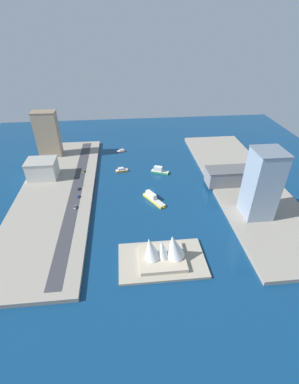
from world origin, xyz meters
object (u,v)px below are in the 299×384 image
van_white (75,207)px  hatchback_blue (78,196)px  water_taxi_orange (122,170)px  tower_tall_glass (262,184)px  apartment_midrise_tan (48,134)px  warehouse_low_gray (228,176)px  tugboat_red (121,151)px  taxi_yellow_cab (83,171)px  suv_black (79,189)px  traffic_light_waterfront (83,183)px  opera_landmark (164,250)px  ferry_yellow_fast (153,198)px  ferry_green_doubledeck (159,171)px  hotel_broad_white (42,169)px

van_white → hatchback_blue: size_ratio=1.19×
water_taxi_orange → tower_tall_glass: size_ratio=0.26×
apartment_midrise_tan → warehouse_low_gray: bearing=155.6°
tugboat_red → taxi_yellow_cab: 68.54m
tower_tall_glass → taxi_yellow_cab: (151.89, -87.52, -28.02)m
suv_black → taxi_yellow_cab: taxi_yellow_cab is taller
tower_tall_glass → traffic_light_waterfront: 161.50m
tower_tall_glass → opera_landmark: 96.47m
opera_landmark → tugboat_red: bearing=-81.7°
water_taxi_orange → warehouse_low_gray: size_ratio=0.34×
ferry_yellow_fast → warehouse_low_gray: warehouse_low_gray is taller
ferry_yellow_fast → taxi_yellow_cab: size_ratio=5.25×
ferry_green_doubledeck → van_white: bearing=36.7°
suv_black → opera_landmark: bearing=125.8°
tower_tall_glass → apartment_midrise_tan: tower_tall_glass is taller
water_taxi_orange → suv_black: (41.72, 38.19, 2.74)m
suv_black → hotel_broad_white: bearing=-35.9°
hotel_broad_white → suv_black: bearing=144.1°
tower_tall_glass → van_white: (152.38, -23.01, -28.01)m
ferry_yellow_fast → suv_black: size_ratio=6.23×
taxi_yellow_cab → hotel_broad_white: bearing=9.1°
water_taxi_orange → suv_black: 56.62m
tower_tall_glass → hotel_broad_white: bearing=-23.0°
hatchback_blue → warehouse_low_gray: bearing=-176.0°
ferry_green_doubledeck → van_white: (82.08, 61.20, 1.76)m
ferry_green_doubledeck → opera_landmark: bearing=83.7°
tugboat_red → warehouse_low_gray: (-104.38, 92.61, 10.40)m
hotel_broad_white → van_white: size_ratio=5.73×
suv_black → taxi_yellow_cab: 34.42m
tugboat_red → opera_landmark: opera_landmark is taller
ferry_yellow_fast → traffic_light_waterfront: (65.97, -24.95, 5.42)m
ferry_yellow_fast → apartment_midrise_tan: (111.21, -102.18, 27.27)m
tugboat_red → warehouse_low_gray: warehouse_low_gray is taller
tugboat_red → opera_landmark: (-26.98, 184.37, 9.46)m
tugboat_red → opera_landmark: bearing=98.3°
apartment_midrise_tan → ferry_green_doubledeck: bearing=157.8°
ferry_yellow_fast → taxi_yellow_cab: 88.19m
warehouse_low_gray → taxi_yellow_cab: size_ratio=8.41×
warehouse_low_gray → apartment_midrise_tan: size_ratio=0.83×
traffic_light_waterfront → hotel_broad_white: bearing=-28.9°
hatchback_blue → traffic_light_waterfront: traffic_light_waterfront is taller
suv_black → van_white: 30.10m
ferry_yellow_fast → traffic_light_waterfront: traffic_light_waterfront is taller
taxi_yellow_cab → traffic_light_waterfront: (-3.05, 29.90, 3.37)m
van_white → traffic_light_waterfront: bearing=-95.8°
ferry_green_doubledeck → ferry_yellow_fast: bearing=76.3°
hatchback_blue → taxi_yellow_cab: bearing=-89.8°
suv_black → hatchback_blue: (-0.98, 13.34, 0.07)m
water_taxi_orange → suv_black: bearing=42.5°
ferry_green_doubledeck → suv_black: size_ratio=4.84×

